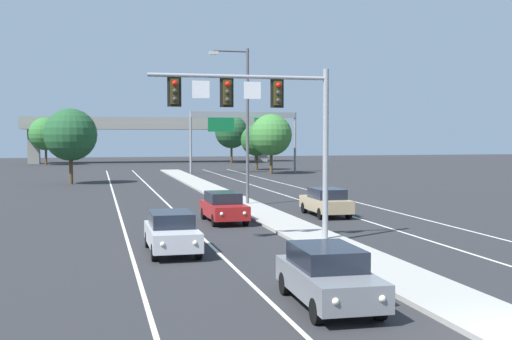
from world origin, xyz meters
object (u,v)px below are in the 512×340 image
Objects in this scene: tree_far_right_a at (231,132)px; tree_far_left_c at (46,134)px; street_lamp_median at (244,116)px; tree_far_left_b at (71,135)px; overhead_signal_mast at (265,112)px; car_oncoming_red at (224,207)px; car_oncoming_grey at (328,275)px; car_receding_tan at (326,202)px; highway_sign_gantry at (244,123)px; tree_far_right_b at (257,140)px; tree_far_right_c at (271,135)px; car_oncoming_silver at (172,232)px.

tree_far_left_c is (-29.65, -0.59, -0.36)m from tree_far_right_a.
street_lamp_median is 25.22m from tree_far_left_b.
overhead_signal_mast is 8.69m from car_oncoming_red.
overhead_signal_mast is at bearing -79.78° from tree_far_left_c.
car_oncoming_grey is at bearing -91.68° from car_oncoming_red.
street_lamp_median is 1.34× the size of tree_far_left_c.
tree_far_left_c reaches higher than car_receding_tan.
overhead_signal_mast is 0.95× the size of tree_far_right_a.
highway_sign_gantry reaches higher than tree_far_right_b.
tree_far_right_a is (15.23, 80.58, -0.28)m from overhead_signal_mast.
highway_sign_gantry is (4.86, 42.47, 5.34)m from car_receding_tan.
tree_far_left_c is at bearing 141.79° from tree_far_right_b.
highway_sign_gantry reaches higher than tree_far_left_b.
highway_sign_gantry reaches higher than tree_far_right_c.
car_receding_tan is at bearing 55.83° from overhead_signal_mast.
street_lamp_median is 2.23× the size of car_receding_tan.
car_oncoming_red is at bearing 66.17° from car_oncoming_silver.
tree_far_left_b is at bearing -145.26° from highway_sign_gantry.
tree_far_right_a reaches higher than highway_sign_gantry.
highway_sign_gantry is 24.13m from tree_far_left_b.
overhead_signal_mast reaches higher than tree_far_left_b.
tree_far_left_b is at bearing -82.92° from tree_far_left_c.
tree_far_right_a is (9.42, 72.02, 4.40)m from car_receding_tan.
tree_far_right_c reaches higher than tree_far_right_b.
car_oncoming_grey is at bearing -81.40° from tree_far_left_c.
tree_far_right_c reaches higher than car_oncoming_grey.
car_oncoming_silver is 0.63× the size of tree_far_right_c.
tree_far_right_a is 1.12× the size of tree_far_right_c.
car_oncoming_red is 74.14m from tree_far_left_c.
car_oncoming_grey is at bearing -97.67° from street_lamp_median.
tree_far_right_b is (3.23, 6.67, -2.20)m from highway_sign_gantry.
tree_far_right_c is (10.90, 33.50, -1.13)m from street_lamp_median.
tree_far_left_b is 0.96× the size of tree_far_left_c.
overhead_signal_mast reaches higher than car_oncoming_silver.
tree_far_left_c reaches higher than tree_far_right_c.
tree_far_right_a is at bearing 1.15° from tree_far_left_c.
car_oncoming_grey is 9.45m from car_oncoming_silver.
tree_far_right_b is (23.02, 20.39, -0.68)m from tree_far_left_b.
tree_far_left_c is at bearing 97.34° from car_oncoming_silver.
highway_sign_gantry is at bearing 79.30° from car_oncoming_grey.
street_lamp_median is 2.22× the size of car_oncoming_red.
car_receding_tan is at bearing -96.53° from highway_sign_gantry.
street_lamp_median is at bearing 67.80° from car_oncoming_silver.
car_oncoming_grey and car_oncoming_silver have the same top height.
car_oncoming_red is at bearing -108.47° from tree_far_right_c.
tree_far_left_b reaches higher than car_oncoming_silver.
tree_far_left_b is (-19.79, -13.72, -1.51)m from highway_sign_gantry.
tree_far_left_b is 25.14m from tree_far_right_c.
highway_sign_gantry is 1.78× the size of tree_far_left_c.
tree_far_left_c is at bearing 104.59° from street_lamp_median.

